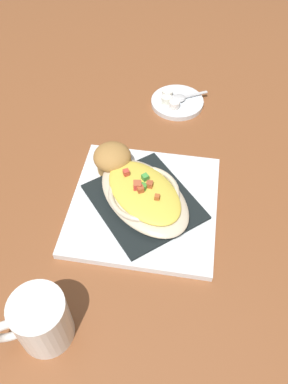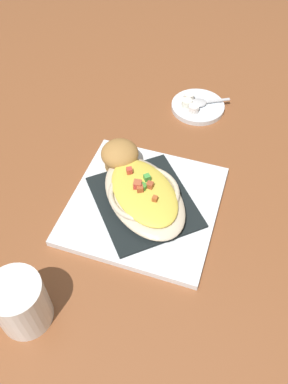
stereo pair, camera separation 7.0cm
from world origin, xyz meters
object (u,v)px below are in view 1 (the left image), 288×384
object	(u,v)px
creamer_saucer	(177,102)
spoon	(179,98)
coffee_mug	(42,322)
creamer_cup_1	(167,100)
creamer_cup_0	(167,94)
gratin_dish	(144,194)
muffin	(112,159)
square_plate	(144,205)
creamer_cup_2	(174,105)

from	to	relation	value
creamer_saucer	spoon	xyz separation A→B (m)	(-0.00, 0.00, 0.01)
coffee_mug	creamer_cup_1	xyz separation A→B (m)	(-0.54, 0.14, -0.02)
creamer_saucer	creamer_cup_0	size ratio (longest dim) A/B	5.03
gratin_dish	creamer_saucer	distance (m)	0.31
muffin	creamer_cup_0	size ratio (longest dim) A/B	3.00
spoon	square_plate	bearing A→B (deg)	-9.57
gratin_dish	muffin	xyz separation A→B (m)	(-0.08, -0.07, 0.00)
square_plate	creamer_saucer	distance (m)	0.31
gratin_dish	creamer_cup_2	bearing A→B (deg)	171.38
muffin	creamer_saucer	xyz separation A→B (m)	(-0.23, 0.12, -0.04)
spoon	creamer_cup_0	distance (m)	0.03
muffin	creamer_cup_2	xyz separation A→B (m)	(-0.20, 0.11, -0.02)
creamer_cup_1	coffee_mug	bearing A→B (deg)	-14.97
square_plate	creamer_cup_2	xyz separation A→B (m)	(-0.28, 0.04, 0.01)
creamer_cup_2	creamer_cup_1	bearing A→B (deg)	-129.21
coffee_mug	square_plate	bearing A→B (deg)	153.88
coffee_mug	creamer_cup_2	xyz separation A→B (m)	(-0.52, 0.16, -0.02)
square_plate	creamer_saucer	size ratio (longest dim) A/B	2.18
square_plate	creamer_cup_1	world-z (taller)	creamer_cup_1
square_plate	spoon	size ratio (longest dim) A/B	2.84
square_plate	muffin	bearing A→B (deg)	-138.75
creamer_cup_2	muffin	bearing A→B (deg)	-28.59
coffee_mug	creamer_saucer	bearing A→B (deg)	162.96
square_plate	coffee_mug	xyz separation A→B (m)	(0.25, -0.12, 0.04)
gratin_dish	creamer_cup_0	world-z (taller)	gratin_dish
muffin	creamer_saucer	distance (m)	0.26
muffin	coffee_mug	size ratio (longest dim) A/B	0.68
square_plate	creamer_cup_2	distance (m)	0.28
creamer_saucer	creamer_cup_1	distance (m)	0.03
creamer_cup_0	spoon	bearing A→B (deg)	68.82
gratin_dish	creamer_cup_1	bearing A→B (deg)	175.34
gratin_dish	coffee_mug	xyz separation A→B (m)	(0.25, -0.12, 0.01)
coffee_mug	creamer_cup_2	bearing A→B (deg)	162.78
creamer_saucer	creamer_cup_0	bearing A→B (deg)	-116.56
creamer_cup_1	creamer_saucer	bearing A→B (deg)	115.01
coffee_mug	creamer_cup_2	distance (m)	0.55
spoon	creamer_cup_2	world-z (taller)	creamer_cup_2
spoon	coffee_mug	bearing A→B (deg)	-17.30
creamer_cup_2	spoon	bearing A→B (deg)	161.20
muffin	creamer_saucer	size ratio (longest dim) A/B	0.60
gratin_dish	coffee_mug	bearing A→B (deg)	-26.11
coffee_mug	creamer_cup_1	bearing A→B (deg)	165.03
gratin_dish	spoon	world-z (taller)	gratin_dish
coffee_mug	spoon	bearing A→B (deg)	162.70
spoon	creamer_cup_1	xyz separation A→B (m)	(0.01, -0.03, 0.00)
gratin_dish	creamer_cup_1	xyz separation A→B (m)	(-0.29, 0.02, -0.02)
gratin_dish	muffin	world-z (taller)	muffin
gratin_dish	coffee_mug	world-z (taller)	coffee_mug
coffee_mug	creamer_saucer	distance (m)	0.58
gratin_dish	square_plate	bearing A→B (deg)	56.89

